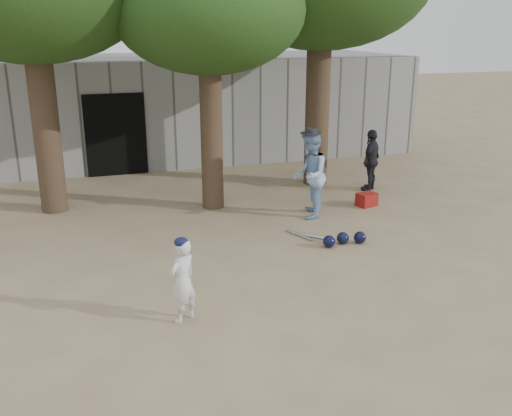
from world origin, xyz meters
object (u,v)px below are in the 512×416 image
object	(u,v)px
spectator_dark	(371,160)
red_bag	(367,200)
boy_player	(183,281)
spectator_blue	(310,175)

from	to	relation	value
spectator_dark	red_bag	xyz separation A→B (m)	(-0.70, -1.17, -0.61)
spectator_dark	red_bag	size ratio (longest dim) A/B	3.60
boy_player	red_bag	bearing A→B (deg)	-176.06
boy_player	spectator_blue	world-z (taller)	spectator_blue
boy_player	spectator_dark	distance (m)	7.61
spectator_dark	red_bag	bearing A→B (deg)	17.29
red_bag	spectator_dark	bearing A→B (deg)	58.91
boy_player	spectator_dark	world-z (taller)	spectator_dark
boy_player	spectator_dark	size ratio (longest dim) A/B	0.79
spectator_blue	boy_player	bearing A→B (deg)	-17.80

